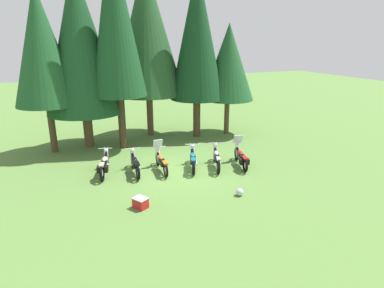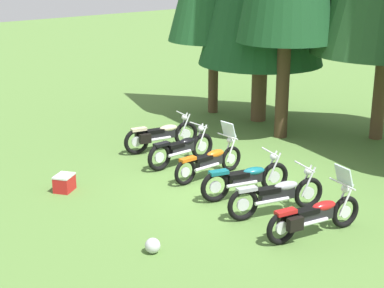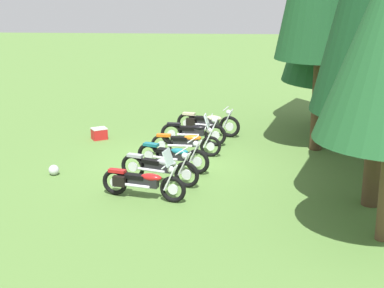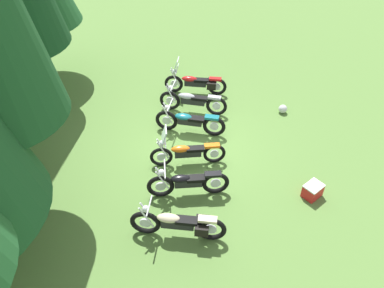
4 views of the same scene
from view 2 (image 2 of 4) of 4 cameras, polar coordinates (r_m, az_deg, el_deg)
name	(u,v)px [view 2 (image 2 of 4)]	position (r m, az deg, el deg)	size (l,w,h in m)	color
ground_plane	(225,187)	(14.25, 3.21, -4.19)	(80.00, 80.00, 0.00)	#547A38
motorcycle_0	(161,135)	(16.80, -3.07, 0.87)	(0.89, 2.26, 1.03)	black
motorcycle_1	(182,149)	(15.62, -0.99, -0.45)	(0.70, 2.19, 1.02)	black
motorcycle_2	(210,160)	(14.71, 1.78, -1.58)	(0.72, 2.20, 1.34)	black
motorcycle_3	(246,178)	(13.58, 5.27, -3.34)	(1.00, 2.18, 1.02)	black
motorcycle_4	(277,195)	(12.74, 8.28, -4.88)	(1.05, 2.23, 1.01)	black
motorcycle_5	(314,215)	(11.90, 11.70, -6.74)	(0.95, 2.22, 1.35)	black
picnic_cooler	(64,183)	(14.26, -12.26, -3.70)	(0.58, 0.62, 0.40)	red
dropped_helmet	(153,246)	(11.17, -3.83, -9.79)	(0.30, 0.30, 0.30)	silver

